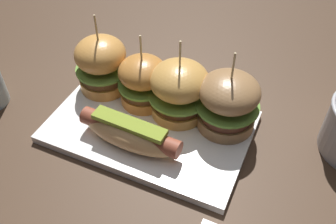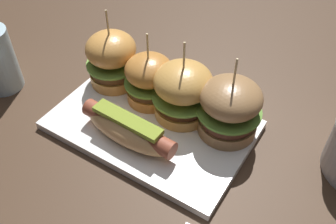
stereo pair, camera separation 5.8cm
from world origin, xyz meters
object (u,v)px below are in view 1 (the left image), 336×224
(slider_center_right, at_px, (179,89))
(slider_center_left, at_px, (143,81))
(hot_dog, at_px, (130,133))
(slider_far_right, at_px, (228,102))
(slider_far_left, at_px, (102,64))
(platter_main, at_px, (150,127))

(slider_center_right, bearing_deg, slider_center_left, 179.78)
(hot_dog, relative_size, slider_far_right, 1.18)
(slider_center_left, distance_m, slider_center_right, 0.07)
(slider_center_right, bearing_deg, slider_far_left, 177.84)
(platter_main, xyz_separation_m, slider_center_right, (0.03, 0.05, 0.06))
(hot_dog, bearing_deg, platter_main, 79.69)
(platter_main, distance_m, hot_dog, 0.06)
(slider_far_right, bearing_deg, slider_center_left, -178.35)
(hot_dog, relative_size, slider_far_left, 1.15)
(hot_dog, bearing_deg, slider_center_right, 67.25)
(platter_main, bearing_deg, slider_center_left, 126.52)
(slider_center_right, distance_m, slider_far_right, 0.08)
(slider_far_left, relative_size, slider_center_right, 1.03)
(slider_far_left, relative_size, slider_center_left, 1.09)
(hot_dog, height_order, slider_far_right, slider_far_right)
(hot_dog, xyz_separation_m, slider_center_left, (-0.03, 0.10, 0.02))
(slider_center_right, xyz_separation_m, slider_far_right, (0.08, 0.00, 0.00))
(platter_main, bearing_deg, slider_far_right, 24.45)
(platter_main, bearing_deg, hot_dog, -100.31)
(slider_center_right, bearing_deg, slider_far_right, 3.16)
(slider_center_right, bearing_deg, platter_main, -123.94)
(hot_dog, height_order, slider_center_right, slider_center_right)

